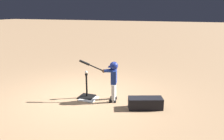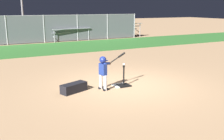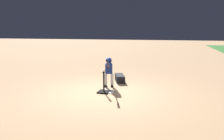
% 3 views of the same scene
% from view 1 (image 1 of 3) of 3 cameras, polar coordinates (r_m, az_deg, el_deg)
% --- Properties ---
extents(ground_plane, '(90.00, 90.00, 0.00)m').
position_cam_1_polar(ground_plane, '(6.22, -8.11, -7.11)').
color(ground_plane, tan).
extents(home_plate, '(0.45, 0.45, 0.02)m').
position_cam_1_polar(home_plate, '(6.09, -6.16, -7.45)').
color(home_plate, white).
rests_on(home_plate, ground_plane).
extents(batting_tee, '(0.41, 0.37, 0.70)m').
position_cam_1_polar(batting_tee, '(6.17, -6.57, -6.23)').
color(batting_tee, black).
rests_on(batting_tee, ground_plane).
extents(batter_child, '(1.01, 0.41, 1.11)m').
position_cam_1_polar(batter_child, '(5.73, 0.08, -1.65)').
color(batter_child, silver).
rests_on(batter_child, ground_plane).
extents(baseball, '(0.07, 0.07, 0.07)m').
position_cam_1_polar(baseball, '(5.96, -6.76, -0.57)').
color(baseball, white).
rests_on(baseball, batting_tee).
extents(equipment_bag, '(0.90, 0.60, 0.28)m').
position_cam_1_polar(equipment_bag, '(5.52, 8.71, -8.53)').
color(equipment_bag, black).
rests_on(equipment_bag, ground_plane).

